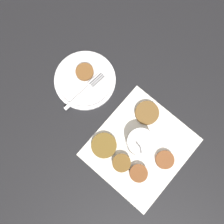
% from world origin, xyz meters
% --- Properties ---
extents(ground_plane, '(4.00, 4.00, 0.00)m').
position_xyz_m(ground_plane, '(0.00, 0.00, 0.00)').
color(ground_plane, black).
extents(napkin, '(0.32, 0.29, 0.00)m').
position_xyz_m(napkin, '(-0.02, 0.02, 0.00)').
color(napkin, silver).
rests_on(napkin, ground_plane).
extents(sauce_bowl, '(0.09, 0.09, 0.13)m').
position_xyz_m(sauce_bowl, '(-0.02, 0.03, 0.03)').
color(sauce_bowl, silver).
rests_on(sauce_bowl, napkin).
extents(fritter_0, '(0.06, 0.06, 0.02)m').
position_xyz_m(fritter_0, '(-0.09, -0.03, 0.01)').
color(fritter_0, brown).
rests_on(fritter_0, napkin).
extents(fritter_1, '(0.08, 0.08, 0.02)m').
position_xyz_m(fritter_1, '(-0.10, 0.12, 0.01)').
color(fritter_1, brown).
rests_on(fritter_1, napkin).
extents(fritter_2, '(0.08, 0.08, 0.02)m').
position_xyz_m(fritter_2, '(0.08, 0.08, 0.01)').
color(fritter_2, brown).
rests_on(fritter_2, napkin).
extents(fritter_3, '(0.06, 0.06, 0.02)m').
position_xyz_m(fritter_3, '(-0.11, 0.04, 0.01)').
color(fritter_3, brown).
rests_on(fritter_3, napkin).
extents(fritter_4, '(0.06, 0.06, 0.02)m').
position_xyz_m(fritter_4, '(-0.01, -0.06, 0.01)').
color(fritter_4, brown).
rests_on(fritter_4, napkin).
extents(serving_plate, '(0.21, 0.21, 0.02)m').
position_xyz_m(serving_plate, '(0.03, 0.32, 0.01)').
color(serving_plate, silver).
rests_on(serving_plate, ground_plane).
extents(fritter_on_plate, '(0.06, 0.06, 0.01)m').
position_xyz_m(fritter_on_plate, '(0.05, 0.33, 0.03)').
color(fritter_on_plate, brown).
rests_on(fritter_on_plate, serving_plate).
extents(fork, '(0.18, 0.04, 0.00)m').
position_xyz_m(fork, '(0.02, 0.29, 0.02)').
color(fork, silver).
rests_on(fork, serving_plate).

